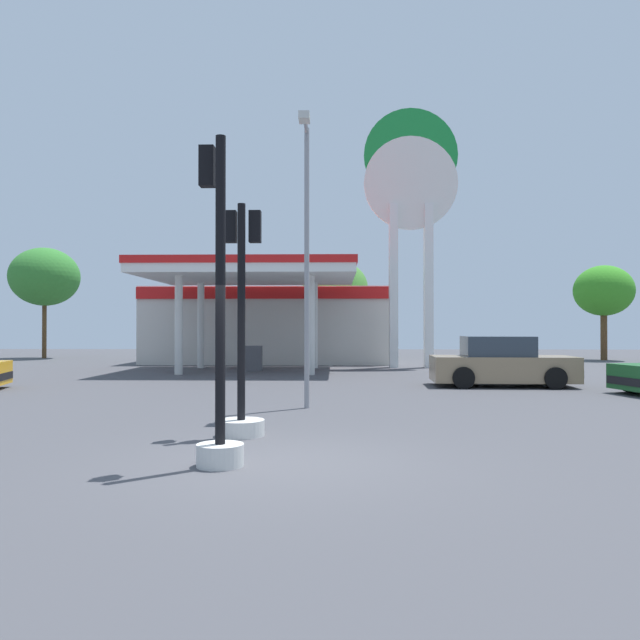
{
  "coord_description": "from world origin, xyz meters",
  "views": [
    {
      "loc": [
        0.76,
        -8.8,
        1.92
      ],
      "look_at": [
        0.12,
        16.13,
        2.2
      ],
      "focal_mm": 34.95,
      "sensor_mm": 36.0,
      "label": 1
    }
  ],
  "objects_px": {
    "traffic_signal_1": "(218,359)",
    "tree_0": "(45,277)",
    "car_2": "(501,364)",
    "traffic_signal_0": "(242,360)",
    "tree_2": "(604,291)",
    "station_pole_sign": "(411,202)",
    "tree_1": "(335,288)",
    "corner_streetlamp": "(306,237)"
  },
  "relations": [
    {
      "from": "tree_0",
      "to": "tree_1",
      "type": "bearing_deg",
      "value": -2.6
    },
    {
      "from": "traffic_signal_1",
      "to": "tree_2",
      "type": "xyz_separation_m",
      "value": [
        17.19,
        27.93,
        2.54
      ]
    },
    {
      "from": "station_pole_sign",
      "to": "tree_2",
      "type": "relative_size",
      "value": 2.24
    },
    {
      "from": "station_pole_sign",
      "to": "car_2",
      "type": "relative_size",
      "value": 2.68
    },
    {
      "from": "traffic_signal_1",
      "to": "tree_2",
      "type": "height_order",
      "value": "tree_2"
    },
    {
      "from": "traffic_signal_1",
      "to": "traffic_signal_0",
      "type": "bearing_deg",
      "value": 91.05
    },
    {
      "from": "station_pole_sign",
      "to": "car_2",
      "type": "distance_m",
      "value": 11.88
    },
    {
      "from": "station_pole_sign",
      "to": "tree_1",
      "type": "relative_size",
      "value": 2.1
    },
    {
      "from": "traffic_signal_0",
      "to": "corner_streetlamp",
      "type": "xyz_separation_m",
      "value": [
        0.98,
        3.54,
        2.7
      ]
    },
    {
      "from": "station_pole_sign",
      "to": "corner_streetlamp",
      "type": "relative_size",
      "value": 1.85
    },
    {
      "from": "tree_0",
      "to": "tree_1",
      "type": "xyz_separation_m",
      "value": [
        17.86,
        -0.81,
        -0.73
      ]
    },
    {
      "from": "tree_0",
      "to": "traffic_signal_0",
      "type": "bearing_deg",
      "value": -58.74
    },
    {
      "from": "tree_0",
      "to": "car_2",
      "type": "bearing_deg",
      "value": -36.8
    },
    {
      "from": "tree_1",
      "to": "corner_streetlamp",
      "type": "relative_size",
      "value": 0.88
    },
    {
      "from": "traffic_signal_0",
      "to": "tree_1",
      "type": "xyz_separation_m",
      "value": [
        1.62,
        25.94,
        2.94
      ]
    },
    {
      "from": "car_2",
      "to": "corner_streetlamp",
      "type": "relative_size",
      "value": 0.69
    },
    {
      "from": "station_pole_sign",
      "to": "tree_1",
      "type": "xyz_separation_m",
      "value": [
        -3.62,
        7.3,
        -3.63
      ]
    },
    {
      "from": "tree_2",
      "to": "traffic_signal_0",
      "type": "bearing_deg",
      "value": -124.03
    },
    {
      "from": "station_pole_sign",
      "to": "corner_streetlamp",
      "type": "bearing_deg",
      "value": -105.75
    },
    {
      "from": "station_pole_sign",
      "to": "traffic_signal_1",
      "type": "bearing_deg",
      "value": -103.86
    },
    {
      "from": "station_pole_sign",
      "to": "traffic_signal_1",
      "type": "relative_size",
      "value": 2.7
    },
    {
      "from": "station_pole_sign",
      "to": "car_2",
      "type": "height_order",
      "value": "station_pole_sign"
    },
    {
      "from": "corner_streetlamp",
      "to": "tree_2",
      "type": "bearing_deg",
      "value": 53.52
    },
    {
      "from": "traffic_signal_1",
      "to": "tree_0",
      "type": "distance_m",
      "value": 33.58
    },
    {
      "from": "traffic_signal_1",
      "to": "corner_streetlamp",
      "type": "bearing_deg",
      "value": 81.06
    },
    {
      "from": "traffic_signal_0",
      "to": "station_pole_sign",
      "type": "bearing_deg",
      "value": 74.31
    },
    {
      "from": "traffic_signal_1",
      "to": "tree_0",
      "type": "bearing_deg",
      "value": 119.18
    },
    {
      "from": "tree_2",
      "to": "corner_streetlamp",
      "type": "relative_size",
      "value": 0.83
    },
    {
      "from": "traffic_signal_1",
      "to": "tree_0",
      "type": "height_order",
      "value": "tree_0"
    },
    {
      "from": "tree_0",
      "to": "corner_streetlamp",
      "type": "xyz_separation_m",
      "value": [
        17.22,
        -23.2,
        -0.97
      ]
    },
    {
      "from": "traffic_signal_1",
      "to": "tree_2",
      "type": "relative_size",
      "value": 0.83
    },
    {
      "from": "car_2",
      "to": "tree_2",
      "type": "height_order",
      "value": "tree_2"
    },
    {
      "from": "traffic_signal_0",
      "to": "tree_2",
      "type": "distance_m",
      "value": 30.91
    },
    {
      "from": "tree_0",
      "to": "corner_streetlamp",
      "type": "distance_m",
      "value": 28.91
    },
    {
      "from": "tree_1",
      "to": "corner_streetlamp",
      "type": "bearing_deg",
      "value": -91.63
    },
    {
      "from": "station_pole_sign",
      "to": "traffic_signal_1",
      "type": "xyz_separation_m",
      "value": [
        -5.19,
        -21.05,
        -6.42
      ]
    },
    {
      "from": "station_pole_sign",
      "to": "tree_0",
      "type": "height_order",
      "value": "station_pole_sign"
    },
    {
      "from": "car_2",
      "to": "corner_streetlamp",
      "type": "height_order",
      "value": "corner_streetlamp"
    },
    {
      "from": "traffic_signal_1",
      "to": "tree_1",
      "type": "height_order",
      "value": "tree_1"
    },
    {
      "from": "traffic_signal_0",
      "to": "tree_1",
      "type": "distance_m",
      "value": 26.15
    },
    {
      "from": "station_pole_sign",
      "to": "traffic_signal_0",
      "type": "bearing_deg",
      "value": -105.69
    },
    {
      "from": "car_2",
      "to": "traffic_signal_0",
      "type": "xyz_separation_m",
      "value": [
        -7.04,
        -9.33,
        0.6
      ]
    }
  ]
}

